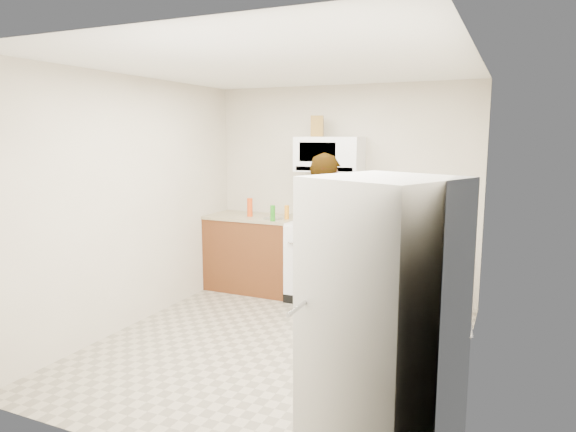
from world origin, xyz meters
The scene contains 20 objects.
floor centered at (0.00, 0.00, 0.00)m, with size 3.60×3.60×0.00m, color gray.
back_wall centered at (0.00, 1.79, 1.25)m, with size 3.20×0.02×2.50m, color beige.
right_wall centered at (1.59, 0.00, 1.25)m, with size 0.02×3.60×2.50m, color beige.
cabinet_left centered at (-1.04, 1.49, 0.45)m, with size 1.12×0.62×0.90m, color #5F2C16.
counter_left centered at (-1.04, 1.49, 0.92)m, with size 1.14×0.64×0.04m, color #9B8D69.
cabinet_right centered at (0.68, 1.49, 0.45)m, with size 0.80×0.62×0.90m, color #5F2C16.
counter_right centered at (0.68, 1.49, 0.92)m, with size 0.82×0.64×0.04m, color #9B8D69.
gas_range centered at (-0.10, 1.48, 0.49)m, with size 0.76×0.65×1.13m.
microwave centered at (-0.10, 1.61, 1.70)m, with size 0.76×0.38×0.40m, color white.
person centered at (0.12, 0.86, 0.87)m, with size 0.64×0.42×1.75m, color tan.
fridge centered at (1.27, -1.33, 0.85)m, with size 0.70×0.70×1.70m, color silver.
kettle centered at (0.90, 1.69, 1.02)m, with size 0.15×0.15×0.18m, color white.
jug centered at (-0.23, 1.56, 2.02)m, with size 0.14×0.14×0.24m, color brown.
saucepan centered at (-0.28, 1.65, 1.02)m, with size 0.24×0.24×0.13m, color #BBBABF.
tray centered at (0.00, 1.40, 0.96)m, with size 0.25×0.16×0.05m, color white.
bottle_spray centered at (-1.06, 1.43, 1.05)m, with size 0.07×0.07×0.22m, color #DA4310.
bottle_hot_sauce centered at (-0.56, 1.42, 1.02)m, with size 0.05×0.05×0.16m, color orange.
bottle_green_cap centered at (-0.65, 1.23, 1.03)m, with size 0.06×0.06×0.18m, color #228017.
pot_lid centered at (-0.71, 1.37, 0.94)m, with size 0.24×0.24×0.01m, color silver.
broom centered at (1.52, 0.86, 0.59)m, with size 0.03×0.03×1.18m, color silver.
Camera 1 is at (1.92, -4.04, 1.92)m, focal length 32.00 mm.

